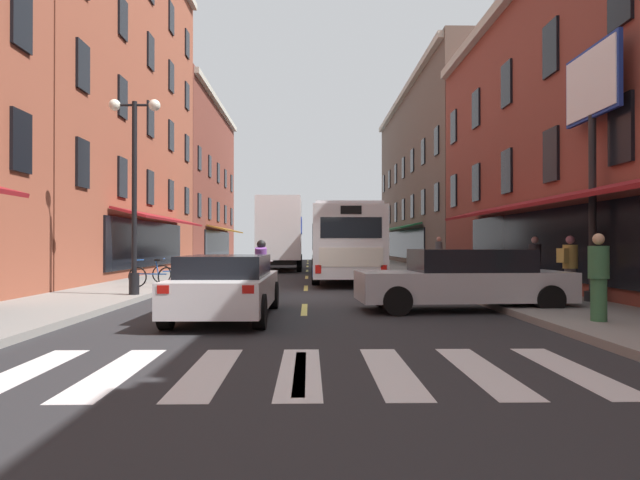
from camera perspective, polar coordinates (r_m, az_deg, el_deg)
ground_plane at (r=16.94m, az=-1.48°, el=-5.79°), size 34.80×80.00×0.10m
lane_centre_dashes at (r=16.69m, az=-1.48°, el=-5.68°), size 0.14×73.90×0.01m
crosswalk_near at (r=7.04m, az=-2.03°, el=-12.97°), size 7.10×2.80×0.01m
sidewalk_left at (r=17.97m, az=-20.73°, el=-5.07°), size 3.00×80.00×0.14m
sidewalk_right at (r=17.89m, az=17.85°, el=-5.10°), size 3.00×80.00×0.14m
billboard_sign at (r=15.77m, az=25.60°, el=11.60°), size 0.40×2.59×6.23m
transit_bus at (r=24.96m, az=2.25°, el=-0.27°), size 2.73×11.94×3.04m
box_truck at (r=33.34m, az=-3.96°, el=0.57°), size 2.54×7.87×4.11m
sedan_near at (r=45.05m, az=-3.44°, el=-1.48°), size 1.98×4.62×1.38m
sedan_mid at (r=13.59m, az=14.22°, el=-3.85°), size 4.89×2.14×1.42m
sedan_far at (r=12.04m, az=-9.29°, el=-4.51°), size 1.94×4.79×1.30m
motorcycle_rider at (r=16.77m, az=-5.90°, el=-3.24°), size 0.62×2.07×1.66m
bicycle_near at (r=20.98m, az=-14.12°, el=-3.23°), size 1.70×0.48×0.91m
bicycle_mid at (r=19.22m, az=-16.44°, el=-3.48°), size 1.68×0.56×0.91m
pedestrian_near at (r=15.71m, az=23.71°, el=-2.37°), size 0.52×0.41×1.61m
pedestrian_mid at (r=29.65m, az=11.81°, el=-1.33°), size 0.36×0.36×1.78m
pedestrian_far at (r=18.26m, az=20.72°, el=-2.17°), size 0.36×0.36×1.62m
pedestrian_rear at (r=11.49m, az=26.12°, el=-3.29°), size 0.36×0.36×1.59m
street_lamp_twin at (r=16.64m, az=-18.09°, el=5.12°), size 1.42×0.32×5.41m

